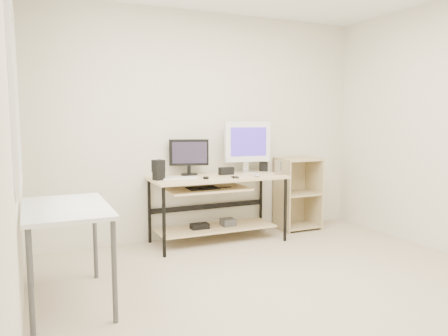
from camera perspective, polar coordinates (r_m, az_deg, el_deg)
name	(u,v)px	position (r m, az deg, el deg)	size (l,w,h in m)	color
room	(286,129)	(3.32, 8.10, 5.12)	(4.01, 4.01, 2.62)	#B7A78D
desk	(215,195)	(4.89, -1.12, -3.54)	(1.50, 0.65, 0.75)	#D6BC88
side_table	(66,217)	(3.45, -19.91, -5.98)	(0.60, 1.00, 0.75)	silver
shelf_unit	(296,193)	(5.60, 9.38, -3.23)	(0.50, 0.40, 0.90)	tan
black_monitor	(189,155)	(4.93, -4.60, 1.74)	(0.44, 0.18, 0.41)	black
white_imac	(248,143)	(5.17, 3.11, 3.26)	(0.57, 0.18, 0.60)	silver
keyboard	(177,178)	(4.68, -6.16, -1.31)	(0.45, 0.13, 0.02)	silver
mouse	(257,175)	(4.82, 4.35, -0.94)	(0.06, 0.10, 0.04)	#ABABB0
center_speaker	(226,171)	(4.98, 0.29, -0.39)	(0.17, 0.08, 0.08)	black
speaker_left	(158,170)	(4.59, -8.57, -0.20)	(0.13, 0.13, 0.21)	black
speaker_right	(264,167)	(5.34, 5.19, 0.19)	(0.09, 0.09, 0.11)	black
audio_controller	(161,171)	(4.68, -8.27, -0.42)	(0.08, 0.05, 0.17)	black
volume_puck	(206,178)	(4.64, -2.37, -1.28)	(0.06, 0.06, 0.03)	black
smartphone	(235,177)	(4.74, 1.45, -1.22)	(0.07, 0.13, 0.01)	black
coaster	(278,174)	(5.04, 7.11, -0.81)	(0.10, 0.10, 0.01)	#A27D49
drinking_glass	(278,167)	(5.03, 7.12, 0.11)	(0.08, 0.08, 0.16)	white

